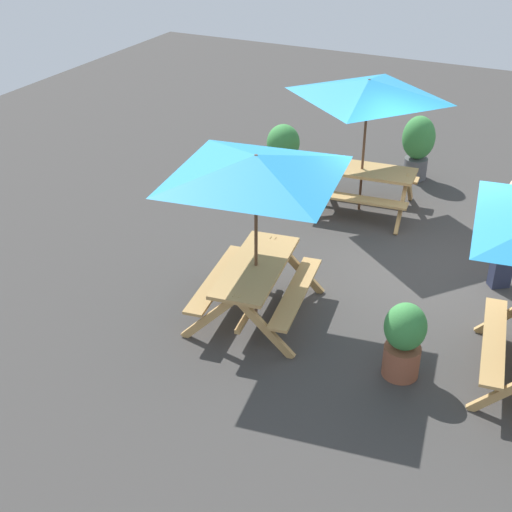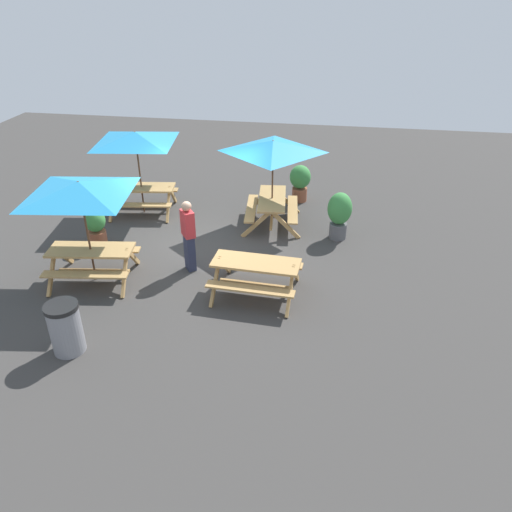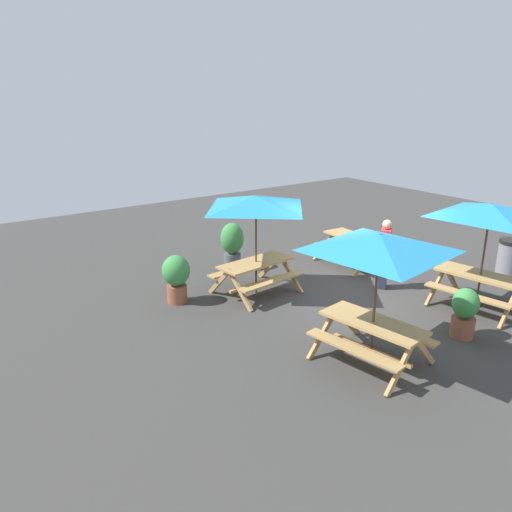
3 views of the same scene
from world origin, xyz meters
The scene contains 7 objects.
ground_plane centered at (0.00, 0.00, 0.00)m, with size 24.00×24.00×0.00m, color #3D3A38.
picnic_table_0 centered at (-2.11, 1.80, 1.99)m, with size 2.80×2.80×2.34m.
picnic_table_1 centered at (1.58, 1.60, 1.99)m, with size 2.19×2.19×2.34m.
potted_plant_0 centered at (3.35, 1.09, 0.69)m, with size 0.61×0.61×1.22m.
potted_plant_1 centered at (2.17, 3.33, 0.62)m, with size 0.61×0.61×1.09m.
potted_plant_2 centered at (-2.50, -0.31, 0.52)m, with size 0.50×0.50×0.99m.
person_standing centered at (0.07, -1.03, 0.89)m, with size 0.39×0.42×1.67m.
Camera 1 is at (-9.30, -1.72, 5.49)m, focal length 50.00 mm.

